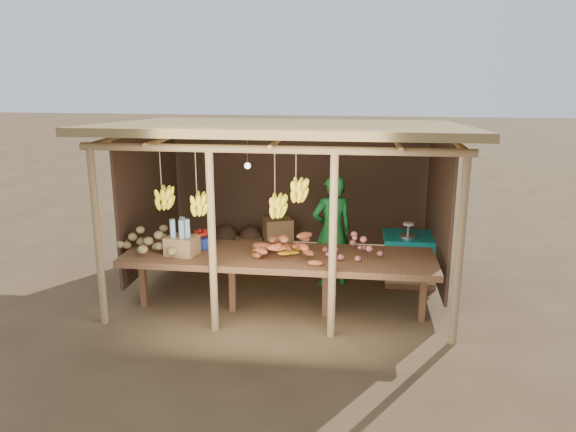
# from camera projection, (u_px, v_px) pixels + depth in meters

# --- Properties ---
(ground) EXTENTS (60.00, 60.00, 0.00)m
(ground) POSITION_uv_depth(u_px,v_px,m) (288.00, 286.00, 8.15)
(ground) COLOR brown
(ground) RESTS_ON ground
(stall_structure) EXTENTS (4.70, 3.50, 2.43)m
(stall_structure) POSITION_uv_depth(u_px,v_px,m) (283.00, 155.00, 7.65)
(stall_structure) COLOR #A68155
(stall_structure) RESTS_ON ground
(counter) EXTENTS (3.90, 1.05, 0.80)m
(counter) POSITION_uv_depth(u_px,v_px,m) (279.00, 259.00, 7.05)
(counter) COLOR brown
(counter) RESTS_ON ground
(potato_heap) EXTENTS (1.06, 0.67, 0.37)m
(potato_heap) POSITION_uv_depth(u_px,v_px,m) (151.00, 237.00, 7.12)
(potato_heap) COLOR #977F4E
(potato_heap) RESTS_ON counter
(sweet_potato_heap) EXTENTS (1.13, 0.93, 0.36)m
(sweet_potato_heap) POSITION_uv_depth(u_px,v_px,m) (291.00, 244.00, 6.88)
(sweet_potato_heap) COLOR #AF502D
(sweet_potato_heap) RESTS_ON counter
(onion_heap) EXTENTS (0.86, 0.61, 0.36)m
(onion_heap) POSITION_uv_depth(u_px,v_px,m) (355.00, 242.00, 6.94)
(onion_heap) COLOR #BC5B5C
(onion_heap) RESTS_ON counter
(banana_pile) EXTENTS (0.55, 0.35, 0.34)m
(banana_pile) POSITION_uv_depth(u_px,v_px,m) (275.00, 240.00, 7.05)
(banana_pile) COLOR gold
(banana_pile) RESTS_ON counter
(tomato_basin) EXTENTS (0.38, 0.38, 0.20)m
(tomato_basin) POSITION_uv_depth(u_px,v_px,m) (202.00, 239.00, 7.37)
(tomato_basin) COLOR navy
(tomato_basin) RESTS_ON counter
(bottle_box) EXTENTS (0.42, 0.35, 0.47)m
(bottle_box) POSITION_uv_depth(u_px,v_px,m) (182.00, 241.00, 6.99)
(bottle_box) COLOR #A07647
(bottle_box) RESTS_ON counter
(vendor) EXTENTS (0.69, 0.58, 1.62)m
(vendor) POSITION_uv_depth(u_px,v_px,m) (332.00, 231.00, 8.03)
(vendor) COLOR #18702A
(vendor) RESTS_ON ground
(tarp_crate) EXTENTS (0.80, 0.69, 0.94)m
(tarp_crate) POSITION_uv_depth(u_px,v_px,m) (410.00, 257.00, 8.19)
(tarp_crate) COLOR brown
(tarp_crate) RESTS_ON ground
(carton_stack) EXTENTS (1.01, 0.47, 0.70)m
(carton_stack) POSITION_uv_depth(u_px,v_px,m) (268.00, 243.00, 9.13)
(carton_stack) COLOR #A07647
(carton_stack) RESTS_ON ground
(burlap_sacks) EXTENTS (0.89, 0.47, 0.63)m
(burlap_sacks) POSITION_uv_depth(u_px,v_px,m) (238.00, 241.00, 9.35)
(burlap_sacks) COLOR #493122
(burlap_sacks) RESTS_ON ground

